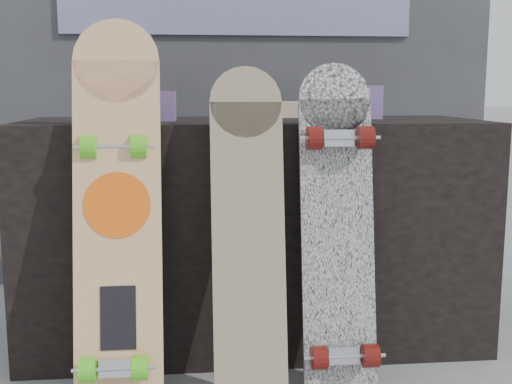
{
  "coord_description": "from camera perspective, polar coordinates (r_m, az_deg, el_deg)",
  "views": [
    {
      "loc": [
        -0.22,
        -1.76,
        0.91
      ],
      "look_at": [
        -0.02,
        0.2,
        0.59
      ],
      "focal_mm": 45.0,
      "sensor_mm": 36.0,
      "label": 1
    }
  ],
  "objects": [
    {
      "name": "vendor_table",
      "position": [
        2.33,
        -0.2,
        -3.46
      ],
      "size": [
        1.6,
        0.6,
        0.8
      ],
      "primitive_type": "cube",
      "color": "black",
      "rests_on": "ground"
    },
    {
      "name": "skateboard_dark",
      "position": [
        1.93,
        -12.32,
        -3.63
      ],
      "size": [
        0.21,
        0.35,
        0.95
      ],
      "rotation": [
        -0.29,
        0.0,
        0.0
      ],
      "color": "black",
      "rests_on": "ground"
    },
    {
      "name": "longboard_cascadia",
      "position": [
        1.95,
        7.32,
        -2.8
      ],
      "size": [
        0.22,
        0.27,
        0.99
      ],
      "rotation": [
        -0.19,
        0.0,
        0.0
      ],
      "color": "white",
      "rests_on": "ground"
    },
    {
      "name": "longboard_celtic",
      "position": [
        1.87,
        -0.7,
        -2.88
      ],
      "size": [
        0.21,
        0.22,
        0.98
      ],
      "rotation": [
        -0.21,
        0.0,
        0.0
      ],
      "color": "beige",
      "rests_on": "ground"
    },
    {
      "name": "merch_box_flat",
      "position": [
        2.48,
        3.18,
        7.34
      ],
      "size": [
        0.22,
        0.1,
        0.06
      ],
      "primitive_type": "cube",
      "color": "#D1B78C",
      "rests_on": "vendor_table"
    },
    {
      "name": "merch_box_purple",
      "position": [
        2.25,
        -9.47,
        7.55
      ],
      "size": [
        0.18,
        0.12,
        0.1
      ],
      "primitive_type": "cube",
      "color": "#633A76",
      "rests_on": "vendor_table"
    },
    {
      "name": "merch_box_small",
      "position": [
        2.42,
        9.16,
        7.9
      ],
      "size": [
        0.14,
        0.14,
        0.12
      ],
      "primitive_type": "cube",
      "color": "#633A76",
      "rests_on": "vendor_table"
    },
    {
      "name": "longboard_geisha",
      "position": [
        1.91,
        -12.21,
        -0.66
      ],
      "size": [
        0.25,
        0.26,
        1.12
      ],
      "rotation": [
        -0.22,
        0.0,
        0.0
      ],
      "color": "#CAB688",
      "rests_on": "ground"
    },
    {
      "name": "booth",
      "position": [
        3.12,
        -1.76,
        12.72
      ],
      "size": [
        2.4,
        0.22,
        2.2
      ],
      "color": "#37373C",
      "rests_on": "ground"
    }
  ]
}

